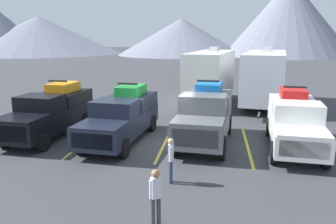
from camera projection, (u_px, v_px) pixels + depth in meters
ground_plane at (164, 145)px, 15.38m from camera, size 240.00×240.00×0.00m
pickup_truck_a at (51, 112)px, 16.64m from camera, size 2.55×5.86×2.59m
pickup_truck_b at (122, 116)px, 15.92m from camera, size 2.55×6.06×2.55m
pickup_truck_c at (205, 115)px, 15.52m from camera, size 2.62×5.60×2.74m
pickup_truck_d at (295, 121)px, 14.75m from camera, size 2.53×5.77×2.58m
lot_stripe_a at (15, 136)px, 16.71m from camera, size 0.12×5.50×0.01m
lot_stripe_b at (88, 139)px, 16.22m from camera, size 0.12×5.50×0.01m
lot_stripe_c at (165, 142)px, 15.73m from camera, size 0.12×5.50×0.01m
lot_stripe_d at (247, 146)px, 15.24m from camera, size 0.12×5.50×0.01m
lot_stripe_e at (335, 150)px, 14.75m from camera, size 0.12×5.50×0.01m
camper_trailer_a at (210, 74)px, 24.21m from camera, size 3.60×8.53×3.92m
camper_trailer_b at (265, 75)px, 23.53m from camera, size 3.90×9.22×3.94m
person_a at (171, 157)px, 11.29m from camera, size 0.21×0.34×1.53m
person_b at (156, 194)px, 8.71m from camera, size 0.30×0.27×1.53m
mountain_ridge at (207, 30)px, 82.94m from camera, size 134.34×41.29×16.90m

